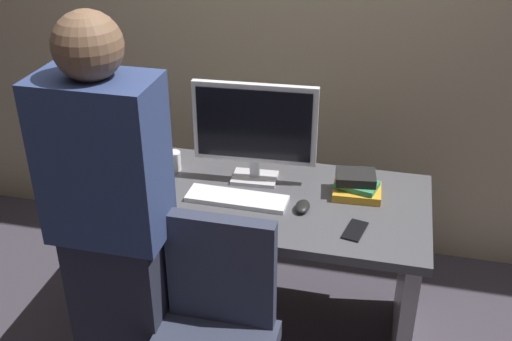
# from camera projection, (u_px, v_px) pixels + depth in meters

# --- Properties ---
(ground_plane) EXTENTS (9.00, 9.00, 0.00)m
(ground_plane) POSITION_uv_depth(u_px,v_px,m) (258.00, 322.00, 3.00)
(ground_plane) COLOR #3D3842
(desk) EXTENTS (1.45, 0.70, 0.72)m
(desk) POSITION_uv_depth(u_px,v_px,m) (259.00, 238.00, 2.76)
(desk) COLOR #4C4C51
(desk) RESTS_ON ground
(person_at_desk) EXTENTS (0.40, 0.24, 1.64)m
(person_at_desk) POSITION_uv_depth(u_px,v_px,m) (113.00, 235.00, 2.19)
(person_at_desk) COLOR #262838
(person_at_desk) RESTS_ON ground
(monitor) EXTENTS (0.54, 0.15, 0.46)m
(monitor) POSITION_uv_depth(u_px,v_px,m) (255.00, 128.00, 2.66)
(monitor) COLOR silver
(monitor) RESTS_ON desk
(keyboard) EXTENTS (0.43, 0.14, 0.02)m
(keyboard) POSITION_uv_depth(u_px,v_px,m) (237.00, 199.00, 2.62)
(keyboard) COLOR white
(keyboard) RESTS_ON desk
(mouse) EXTENTS (0.06, 0.10, 0.03)m
(mouse) POSITION_uv_depth(u_px,v_px,m) (303.00, 206.00, 2.55)
(mouse) COLOR black
(mouse) RESTS_ON desk
(cup_near_keyboard) EXTENTS (0.07, 0.07, 0.09)m
(cup_near_keyboard) POSITION_uv_depth(u_px,v_px,m) (149.00, 194.00, 2.58)
(cup_near_keyboard) COLOR white
(cup_near_keyboard) RESTS_ON desk
(cup_by_monitor) EXTENTS (0.07, 0.07, 0.09)m
(cup_by_monitor) POSITION_uv_depth(u_px,v_px,m) (173.00, 161.00, 2.84)
(cup_by_monitor) COLOR silver
(cup_by_monitor) RESTS_ON desk
(book_stack) EXTENTS (0.21, 0.18, 0.10)m
(book_stack) POSITION_uv_depth(u_px,v_px,m) (356.00, 185.00, 2.64)
(book_stack) COLOR gold
(book_stack) RESTS_ON desk
(cell_phone) EXTENTS (0.10, 0.16, 0.01)m
(cell_phone) POSITION_uv_depth(u_px,v_px,m) (355.00, 230.00, 2.42)
(cell_phone) COLOR black
(cell_phone) RESTS_ON desk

